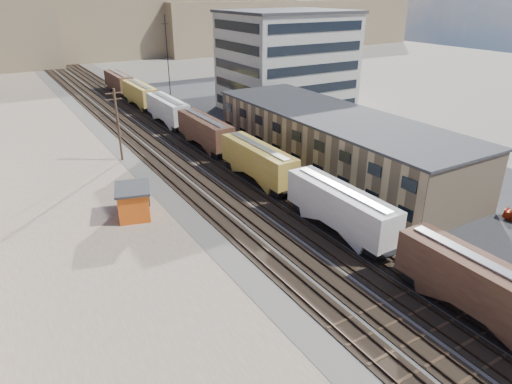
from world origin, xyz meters
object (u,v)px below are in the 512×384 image
utility_pole_north (118,123)px  parked_car_blue (322,124)px  maintenance_shed (134,201)px  freight_train (229,144)px

utility_pole_north → parked_car_blue: size_ratio=2.10×
maintenance_shed → parked_car_blue: (38.09, 16.30, -1.03)m
freight_train → maintenance_shed: 18.46m
utility_pole_north → parked_car_blue: 34.66m
parked_car_blue → utility_pole_north: bearing=156.2°
freight_train → maintenance_shed: (-16.07, -9.02, -1.10)m
utility_pole_north → maintenance_shed: size_ratio=1.89×
freight_train → parked_car_blue: size_ratio=25.18×
maintenance_shed → freight_train: bearing=29.3°
utility_pole_north → parked_car_blue: (34.32, -1.44, -4.64)m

